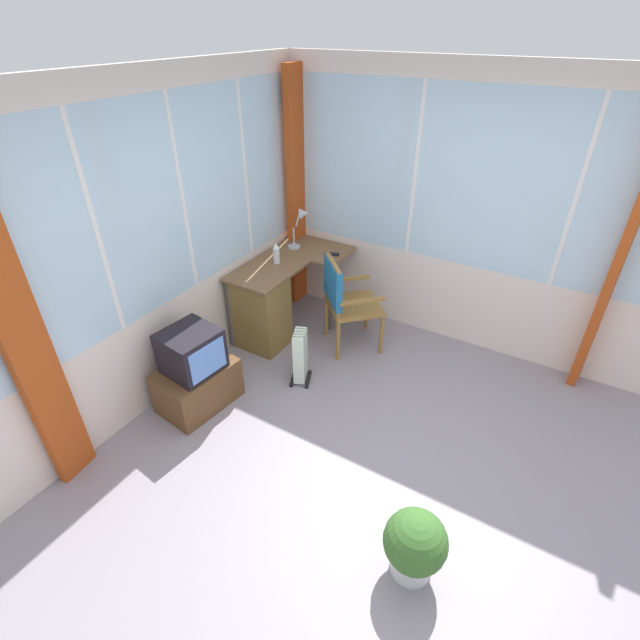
# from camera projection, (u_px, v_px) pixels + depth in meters

# --- Properties ---
(ground) EXTENTS (4.94, 5.00, 0.06)m
(ground) POSITION_uv_depth(u_px,v_px,m) (379.00, 477.00, 3.41)
(ground) COLOR gray
(north_window_panel) EXTENTS (3.94, 0.07, 2.57)m
(north_window_panel) POSITION_uv_depth(u_px,v_px,m) (149.00, 254.00, 3.56)
(north_window_panel) COLOR silver
(north_window_panel) RESTS_ON ground
(east_window_panel) EXTENTS (0.07, 4.00, 2.57)m
(east_window_panel) POSITION_uv_depth(u_px,v_px,m) (483.00, 222.00, 4.13)
(east_window_panel) COLOR silver
(east_window_panel) RESTS_ON ground
(curtain_north_left) EXTENTS (0.28, 0.10, 2.47)m
(curtain_north_left) POSITION_uv_depth(u_px,v_px,m) (20.00, 332.00, 2.77)
(curtain_north_left) COLOR #AD4318
(curtain_north_left) RESTS_ON ground
(curtain_corner) EXTENTS (0.27, 0.08, 2.47)m
(curtain_corner) POSITION_uv_depth(u_px,v_px,m) (297.00, 196.00, 4.87)
(curtain_corner) COLOR #AD4318
(curtain_corner) RESTS_ON ground
(curtain_east_far) EXTENTS (0.28, 0.11, 2.47)m
(curtain_east_far) POSITION_uv_depth(u_px,v_px,m) (621.00, 257.00, 3.63)
(curtain_east_far) COLOR #AD4318
(curtain_east_far) RESTS_ON ground
(desk) EXTENTS (1.29, 0.77, 0.77)m
(desk) POSITION_uv_depth(u_px,v_px,m) (264.00, 306.00, 4.58)
(desk) COLOR brown
(desk) RESTS_ON ground
(desk_lamp) EXTENTS (0.24, 0.21, 0.42)m
(desk_lamp) POSITION_uv_depth(u_px,v_px,m) (301.00, 221.00, 4.76)
(desk_lamp) COLOR #B2B7BC
(desk_lamp) RESTS_ON desk
(tv_remote) EXTENTS (0.09, 0.16, 0.02)m
(tv_remote) POSITION_uv_depth(u_px,v_px,m) (332.00, 254.00, 4.71)
(tv_remote) COLOR black
(tv_remote) RESTS_ON desk
(spray_bottle) EXTENTS (0.06, 0.06, 0.22)m
(spray_bottle) POSITION_uv_depth(u_px,v_px,m) (276.00, 253.00, 4.52)
(spray_bottle) COLOR silver
(spray_bottle) RESTS_ON desk
(wooden_armchair) EXTENTS (0.68, 0.68, 0.95)m
(wooden_armchair) POSITION_uv_depth(u_px,v_px,m) (342.00, 294.00, 4.41)
(wooden_armchair) COLOR olive
(wooden_armchair) RESTS_ON ground
(tv_on_stand) EXTENTS (0.69, 0.51, 0.74)m
(tv_on_stand) POSITION_uv_depth(u_px,v_px,m) (195.00, 374.00, 3.85)
(tv_on_stand) COLOR brown
(tv_on_stand) RESTS_ON ground
(space_heater) EXTENTS (0.29, 0.25, 0.53)m
(space_heater) POSITION_uv_depth(u_px,v_px,m) (301.00, 355.00, 4.16)
(space_heater) COLOR silver
(space_heater) RESTS_ON ground
(potted_plant) EXTENTS (0.38, 0.38, 0.48)m
(potted_plant) POSITION_uv_depth(u_px,v_px,m) (415.00, 545.00, 2.68)
(potted_plant) COLOR silver
(potted_plant) RESTS_ON ground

